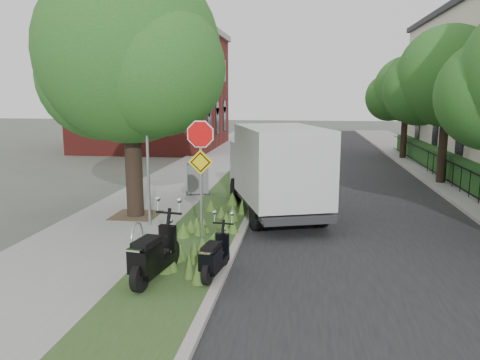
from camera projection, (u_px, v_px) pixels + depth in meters
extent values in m
plane|color=#4C5147|center=(253.00, 255.00, 11.35)|extent=(120.00, 120.00, 0.00)
cube|color=gray|center=(186.00, 177.00, 21.66)|extent=(3.50, 60.00, 0.12)
cube|color=#29451D|center=(244.00, 179.00, 21.29)|extent=(2.00, 60.00, 0.12)
cube|color=#9E9991|center=(266.00, 179.00, 21.15)|extent=(0.20, 60.00, 0.13)
cube|color=black|center=(345.00, 182.00, 20.69)|extent=(7.00, 60.00, 0.01)
cube|color=#9E9991|center=(428.00, 183.00, 20.21)|extent=(0.20, 60.00, 0.13)
cube|color=gray|center=(469.00, 184.00, 19.98)|extent=(3.20, 60.00, 0.12)
cylinder|color=black|center=(133.00, 144.00, 14.19)|extent=(0.52, 0.52, 4.48)
sphere|color=#1E511B|center=(129.00, 51.00, 13.70)|extent=(5.40, 5.40, 5.40)
sphere|color=#1E511B|center=(103.00, 76.00, 14.78)|extent=(4.05, 4.05, 4.05)
sphere|color=#1E511B|center=(158.00, 69.00, 13.00)|extent=(3.78, 3.78, 3.78)
cube|color=#473828|center=(136.00, 215.00, 14.60)|extent=(1.40, 1.40, 0.01)
cylinder|color=#A5A8AD|center=(148.00, 156.00, 13.15)|extent=(0.08, 0.08, 4.00)
torus|color=#A5A8AD|center=(137.00, 238.00, 11.04)|extent=(0.05, 0.77, 0.77)
cube|color=#A5A8AD|center=(132.00, 258.00, 10.75)|extent=(0.06, 0.06, 0.04)
cube|color=#A5A8AD|center=(143.00, 248.00, 11.46)|extent=(0.06, 0.06, 0.04)
cylinder|color=#A5A8AD|center=(201.00, 183.00, 11.83)|extent=(0.07, 0.07, 3.00)
cylinder|color=red|center=(200.00, 134.00, 11.58)|extent=(0.86, 0.03, 0.86)
cylinder|color=white|center=(200.00, 134.00, 11.59)|extent=(0.94, 0.02, 0.94)
cube|color=yellow|center=(201.00, 162.00, 11.70)|extent=(0.64, 0.03, 0.64)
cube|color=black|center=(447.00, 160.00, 19.93)|extent=(0.04, 24.00, 0.04)
cube|color=black|center=(445.00, 179.00, 20.08)|extent=(0.04, 24.00, 0.04)
cylinder|color=black|center=(446.00, 171.00, 20.01)|extent=(0.03, 0.03, 1.00)
cube|color=#1F4318|center=(463.00, 170.00, 19.91)|extent=(1.00, 24.00, 1.10)
cube|color=#2D2D33|center=(472.00, 83.00, 19.25)|extent=(0.25, 26.00, 0.60)
cube|color=maroon|center=(155.00, 92.00, 33.34)|extent=(9.00, 10.00, 8.00)
cube|color=#9E9991|center=(153.00, 32.00, 32.60)|extent=(9.40, 10.40, 0.40)
cylinder|color=black|center=(444.00, 135.00, 19.77)|extent=(0.36, 0.36, 4.03)
sphere|color=#1E511B|center=(448.00, 76.00, 19.32)|extent=(4.20, 4.20, 4.20)
sphere|color=#1E511B|center=(420.00, 89.00, 20.16)|extent=(3.15, 3.15, 3.15)
sphere|color=#1E511B|center=(473.00, 86.00, 18.78)|extent=(2.94, 2.94, 2.94)
cylinder|color=black|center=(404.00, 127.00, 27.60)|extent=(0.36, 0.36, 3.64)
sphere|color=#1E511B|center=(407.00, 89.00, 27.20)|extent=(3.80, 3.80, 3.80)
sphere|color=#1E511B|center=(389.00, 97.00, 27.95)|extent=(2.85, 2.85, 2.85)
sphere|color=#1E511B|center=(422.00, 96.00, 26.70)|extent=(2.66, 2.66, 2.66)
cylinder|color=black|center=(171.00, 253.00, 10.23)|extent=(0.23, 0.60, 0.59)
cylinder|color=black|center=(140.00, 277.00, 8.91)|extent=(0.23, 0.60, 0.59)
cube|color=black|center=(155.00, 264.00, 9.51)|extent=(0.58, 1.35, 0.20)
cube|color=black|center=(146.00, 258.00, 9.09)|extent=(0.52, 0.79, 0.45)
cube|color=black|center=(146.00, 242.00, 9.09)|extent=(0.44, 0.72, 0.14)
cylinder|color=black|center=(224.00, 255.00, 10.31)|extent=(0.17, 0.48, 0.47)
cylinder|color=black|center=(207.00, 273.00, 9.25)|extent=(0.17, 0.48, 0.47)
cube|color=black|center=(216.00, 264.00, 9.73)|extent=(0.44, 1.06, 0.16)
cube|color=black|center=(211.00, 259.00, 9.40)|extent=(0.40, 0.62, 0.36)
cube|color=black|center=(211.00, 247.00, 9.40)|extent=(0.34, 0.57, 0.11)
cube|color=#262628|center=(276.00, 200.00, 14.95)|extent=(3.58, 5.70, 0.18)
cube|color=#B7BABC|center=(261.00, 164.00, 16.80)|extent=(2.40, 1.98, 1.61)
cube|color=silver|center=(281.00, 164.00, 14.19)|extent=(3.30, 4.33, 2.22)
cube|color=#262628|center=(198.00, 193.00, 17.79)|extent=(1.01, 0.81, 0.04)
cube|color=slate|center=(198.00, 178.00, 17.69)|extent=(0.89, 0.69, 1.18)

